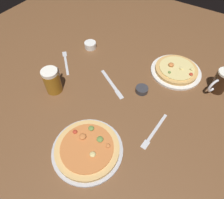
{
  "coord_description": "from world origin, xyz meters",
  "views": [
    {
      "loc": [
        0.34,
        -0.53,
        0.81
      ],
      "look_at": [
        0.0,
        0.0,
        0.02
      ],
      "focal_mm": 32.28,
      "sensor_mm": 36.0,
      "label": 1
    }
  ],
  "objects": [
    {
      "name": "beer_mug_dark",
      "position": [
        0.42,
        0.37,
        0.07
      ],
      "size": [
        0.08,
        0.12,
        0.13
      ],
      "color": "black",
      "rests_on": "ground_plane"
    },
    {
      "name": "knife_right",
      "position": [
        -0.07,
        0.1,
        0.0
      ],
      "size": [
        0.22,
        0.13,
        0.01
      ],
      "color": "silver",
      "rests_on": "ground_plane"
    },
    {
      "name": "beer_mug_amber",
      "position": [
        -0.3,
        -0.09,
        0.07
      ],
      "size": [
        0.08,
        0.13,
        0.14
      ],
      "color": "#9E6619",
      "rests_on": "ground_plane"
    },
    {
      "name": "fork_spare",
      "position": [
        -0.4,
        0.1,
        0.0
      ],
      "size": [
        0.17,
        0.16,
        0.01
      ],
      "color": "silver",
      "rests_on": "ground_plane"
    },
    {
      "name": "ramekin_butter",
      "position": [
        0.09,
        0.15,
        0.01
      ],
      "size": [
        0.07,
        0.07,
        0.03
      ],
      "primitive_type": "cylinder",
      "color": "#333338",
      "rests_on": "ground_plane"
    },
    {
      "name": "pizza_plate_far",
      "position": [
        0.19,
        0.38,
        0.02
      ],
      "size": [
        0.29,
        0.29,
        0.05
      ],
      "color": "silver",
      "rests_on": "ground_plane"
    },
    {
      "name": "fork_left",
      "position": [
        0.26,
        -0.04,
        0.0
      ],
      "size": [
        0.03,
        0.22,
        0.01
      ],
      "color": "silver",
      "rests_on": "ground_plane"
    },
    {
      "name": "ground_plane",
      "position": [
        0.0,
        0.0,
        -0.01
      ],
      "size": [
        2.4,
        2.4,
        0.03
      ],
      "primitive_type": "cube",
      "color": "brown"
    },
    {
      "name": "ramekin_sauce",
      "position": [
        -0.36,
        0.3,
        0.02
      ],
      "size": [
        0.07,
        0.07,
        0.04
      ],
      "primitive_type": "cylinder",
      "color": "white",
      "rests_on": "ground_plane"
    },
    {
      "name": "pizza_plate_near",
      "position": [
        0.06,
        -0.28,
        0.02
      ],
      "size": [
        0.3,
        0.3,
        0.05
      ],
      "color": "#B2B2B7",
      "rests_on": "ground_plane"
    }
  ]
}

